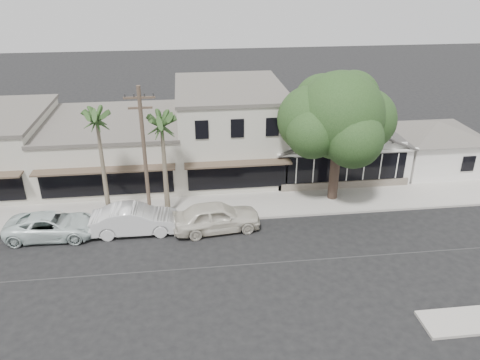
{
  "coord_description": "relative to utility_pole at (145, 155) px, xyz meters",
  "views": [
    {
      "loc": [
        -6.45,
        -21.36,
        15.41
      ],
      "look_at": [
        -3.12,
        6.0,
        2.4
      ],
      "focal_mm": 35.0,
      "sensor_mm": 36.0,
      "label": 1
    }
  ],
  "objects": [
    {
      "name": "sidewalk_north",
      "position": [
        1.0,
        1.55,
        -4.71
      ],
      "size": [
        90.0,
        3.5,
        0.15
      ],
      "primitive_type": "cube",
      "color": "#9E9991",
      "rests_on": "ground"
    },
    {
      "name": "row_building_midnear",
      "position": [
        -3.0,
        8.3,
        -2.69
      ],
      "size": [
        10.0,
        10.0,
        4.2
      ],
      "primitive_type": "cube",
      "color": "beige",
      "rests_on": "ground"
    },
    {
      "name": "utility_pole",
      "position": [
        0.0,
        0.0,
        0.0
      ],
      "size": [
        1.8,
        0.24,
        9.0
      ],
      "color": "brown",
      "rests_on": "ground"
    },
    {
      "name": "side_cottage",
      "position": [
        22.2,
        6.3,
        -3.29
      ],
      "size": [
        6.0,
        6.0,
        3.0
      ],
      "primitive_type": "cube",
      "color": "white",
      "rests_on": "ground"
    },
    {
      "name": "car_2",
      "position": [
        -5.85,
        -0.83,
        -4.03
      ],
      "size": [
        5.55,
        2.71,
        1.52
      ],
      "primitive_type": "imported",
      "rotation": [
        0.0,
        0.0,
        1.54
      ],
      "color": "silver",
      "rests_on": "ground"
    },
    {
      "name": "car_0",
      "position": [
        4.15,
        -1.25,
        -3.86
      ],
      "size": [
        5.66,
        2.79,
        1.86
      ],
      "primitive_type": "imported",
      "rotation": [
        0.0,
        0.0,
        1.68
      ],
      "color": "beige",
      "rests_on": "ground"
    },
    {
      "name": "palm_east",
      "position": [
        1.09,
        0.93,
        1.61
      ],
      "size": [
        2.96,
        2.96,
        7.52
      ],
      "color": "#726651",
      "rests_on": "ground"
    },
    {
      "name": "corner_shop",
      "position": [
        14.0,
        7.27,
        -2.17
      ],
      "size": [
        10.4,
        8.6,
        5.1
      ],
      "color": "white",
      "rests_on": "ground"
    },
    {
      "name": "shade_tree",
      "position": [
        12.52,
        2.15,
        1.2
      ],
      "size": [
        8.2,
        7.41,
        9.09
      ],
      "rotation": [
        0.0,
        0.0,
        0.0
      ],
      "color": "#443329",
      "rests_on": "ground"
    },
    {
      "name": "car_1",
      "position": [
        -0.85,
        -0.94,
        -3.9
      ],
      "size": [
        5.39,
        1.88,
        1.77
      ],
      "primitive_type": "imported",
      "rotation": [
        0.0,
        0.0,
        1.57
      ],
      "color": "silver",
      "rests_on": "ground"
    },
    {
      "name": "ground",
      "position": [
        9.0,
        -5.2,
        -4.79
      ],
      "size": [
        140.0,
        140.0,
        0.0
      ],
      "primitive_type": "plane",
      "color": "black",
      "rests_on": "ground"
    },
    {
      "name": "palm_mid",
      "position": [
        -2.62,
        0.5,
        2.12
      ],
      "size": [
        2.44,
        2.44,
        8.02
      ],
      "color": "#726651",
      "rests_on": "ground"
    },
    {
      "name": "row_building_near",
      "position": [
        6.0,
        8.3,
        -1.54
      ],
      "size": [
        8.0,
        10.0,
        6.5
      ],
      "primitive_type": "cube",
      "color": "beige",
      "rests_on": "ground"
    }
  ]
}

